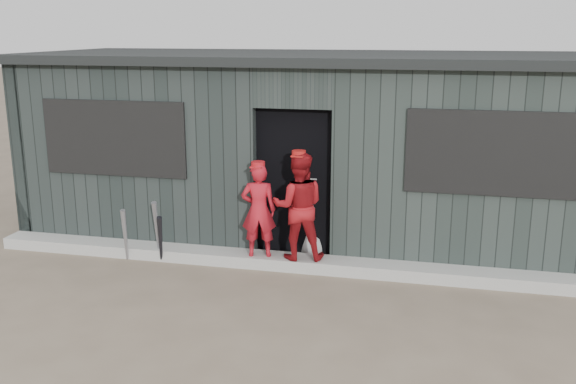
% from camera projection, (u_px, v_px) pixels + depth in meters
% --- Properties ---
extents(ground, '(80.00, 80.00, 0.00)m').
position_uv_depth(ground, '(248.00, 331.00, 6.45)').
color(ground, brown).
rests_on(ground, ground).
extents(curb, '(8.00, 0.36, 0.15)m').
position_uv_depth(curb, '(288.00, 262.00, 8.15)').
color(curb, '#9B9B96').
rests_on(curb, ground).
extents(bat_left, '(0.14, 0.22, 0.72)m').
position_uv_depth(bat_left, '(125.00, 235.00, 8.31)').
color(bat_left, gray).
rests_on(bat_left, ground).
extents(bat_mid, '(0.15, 0.32, 0.84)m').
position_uv_depth(bat_mid, '(157.00, 230.00, 8.30)').
color(bat_mid, gray).
rests_on(bat_mid, ground).
extents(bat_right, '(0.18, 0.29, 0.68)m').
position_uv_depth(bat_right, '(160.00, 239.00, 8.19)').
color(bat_right, black).
rests_on(bat_right, ground).
extents(player_red_left, '(0.49, 0.37, 1.20)m').
position_uv_depth(player_red_left, '(259.00, 210.00, 8.03)').
color(player_red_left, '#AE1521').
rests_on(player_red_left, curb).
extents(player_red_right, '(0.74, 0.63, 1.35)m').
position_uv_depth(player_red_right, '(299.00, 206.00, 7.92)').
color(player_red_right, maroon).
rests_on(player_red_right, curb).
extents(player_grey_back, '(0.61, 0.47, 1.13)m').
position_uv_depth(player_grey_back, '(312.00, 217.00, 8.41)').
color(player_grey_back, '#A2A2A2').
rests_on(player_grey_back, ground).
extents(dugout, '(8.30, 3.30, 2.62)m').
position_uv_depth(dugout, '(314.00, 145.00, 9.44)').
color(dugout, black).
rests_on(dugout, ground).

